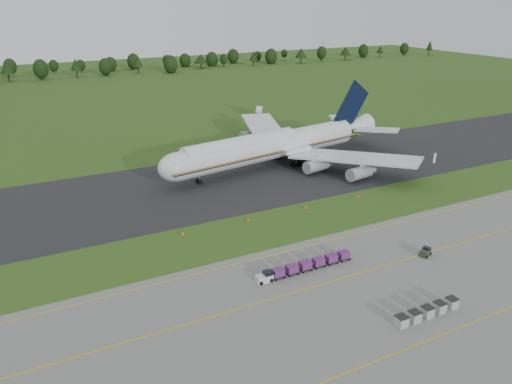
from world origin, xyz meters
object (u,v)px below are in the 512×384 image
edge_markers (278,214)px  baggage_train (304,266)px  aircraft (274,145)px  uld_row (427,312)px  utility_cart (425,253)px

edge_markers → baggage_train: bearing=-109.0°
aircraft → baggage_train: aircraft is taller
uld_row → edge_markers: 40.55m
aircraft → utility_cart: bearing=-90.8°
uld_row → edge_markers: bearing=91.8°
utility_cart → edge_markers: bearing=117.8°
aircraft → edge_markers: bearing=-117.5°
baggage_train → edge_markers: bearing=71.0°
uld_row → utility_cart: bearing=45.9°
aircraft → uld_row: bearing=-101.2°
utility_cart → uld_row: (-13.01, -13.42, 0.21)m
edge_markers → utility_cart: bearing=-62.2°
aircraft → utility_cart: aircraft is taller
edge_markers → aircraft: bearing=62.5°
baggage_train → utility_cart: baggage_train is taller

